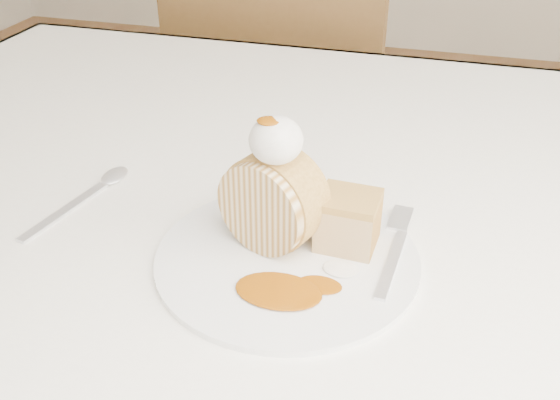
# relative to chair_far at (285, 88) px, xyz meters

# --- Properties ---
(table) EXTENTS (1.40, 0.90, 0.75)m
(table) POSITION_rel_chair_far_xyz_m (0.24, -0.68, 0.09)
(table) COLOR white
(table) RESTS_ON ground
(chair_far) EXTENTS (0.48, 0.48, 1.00)m
(chair_far) POSITION_rel_chair_far_xyz_m (0.00, 0.00, 0.00)
(chair_far) COLOR brown
(chair_far) RESTS_ON ground
(plate) EXTENTS (0.27, 0.27, 0.01)m
(plate) POSITION_rel_chair_far_xyz_m (0.24, -0.86, 0.18)
(plate) COLOR white
(plate) RESTS_ON table
(roulade_slice) EXTENTS (0.11, 0.08, 0.09)m
(roulade_slice) POSITION_rel_chair_far_xyz_m (0.22, -0.84, 0.23)
(roulade_slice) COLOR beige
(roulade_slice) RESTS_ON plate
(cake_chunk) EXTENTS (0.06, 0.05, 0.05)m
(cake_chunk) POSITION_rel_chair_far_xyz_m (0.29, -0.82, 0.21)
(cake_chunk) COLOR #BC9047
(cake_chunk) RESTS_ON plate
(whipped_cream) EXTENTS (0.05, 0.05, 0.04)m
(whipped_cream) POSITION_rel_chair_far_xyz_m (0.22, -0.85, 0.30)
(whipped_cream) COLOR white
(whipped_cream) RESTS_ON roulade_slice
(caramel_drizzle) EXTENTS (0.02, 0.02, 0.01)m
(caramel_drizzle) POSITION_rel_chair_far_xyz_m (0.22, -0.85, 0.33)
(caramel_drizzle) COLOR #854105
(caramel_drizzle) RESTS_ON whipped_cream
(caramel_pool) EXTENTS (0.08, 0.06, 0.00)m
(caramel_pool) POSITION_rel_chair_far_xyz_m (0.25, -0.91, 0.19)
(caramel_pool) COLOR #854105
(caramel_pool) RESTS_ON plate
(fork) EXTENTS (0.03, 0.15, 0.00)m
(fork) POSITION_rel_chair_far_xyz_m (0.34, -0.85, 0.19)
(fork) COLOR silver
(fork) RESTS_ON plate
(spoon) EXTENTS (0.05, 0.16, 0.00)m
(spoon) POSITION_rel_chair_far_xyz_m (-0.02, -0.84, 0.18)
(spoon) COLOR silver
(spoon) RESTS_ON table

